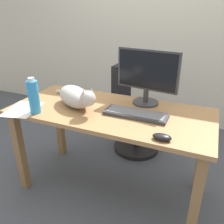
{
  "coord_description": "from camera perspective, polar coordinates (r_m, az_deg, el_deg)",
  "views": [
    {
      "loc": [
        0.63,
        -1.43,
        1.42
      ],
      "look_at": [
        0.08,
        -0.15,
        0.79
      ],
      "focal_mm": 37.44,
      "sensor_mm": 36.0,
      "label": 1
    }
  ],
  "objects": [
    {
      "name": "cat",
      "position": [
        1.76,
        -8.84,
        3.76
      ],
      "size": [
        0.52,
        0.37,
        0.2
      ],
      "color": "#B2ADA8",
      "rests_on": "desk"
    },
    {
      "name": "office_chair",
      "position": [
        2.43,
        5.19,
        -0.61
      ],
      "size": [
        0.48,
        0.48,
        0.92
      ],
      "color": "black",
      "rests_on": "ground_plane"
    },
    {
      "name": "keyboard",
      "position": [
        1.62,
        5.81,
        -0.49
      ],
      "size": [
        0.44,
        0.15,
        0.03
      ],
      "color": "#333338",
      "rests_on": "desk"
    },
    {
      "name": "paper_sheet",
      "position": [
        1.84,
        -20.94,
        0.67
      ],
      "size": [
        0.28,
        0.34,
        0.0
      ],
      "primitive_type": "cube",
      "rotation": [
        0.0,
        0.0,
        0.24
      ],
      "color": "white",
      "rests_on": "desk"
    },
    {
      "name": "desk",
      "position": [
        1.76,
        -0.43,
        -2.67
      ],
      "size": [
        1.47,
        0.67,
        0.73
      ],
      "color": "#9E7247",
      "rests_on": "ground_plane"
    },
    {
      "name": "back_wall",
      "position": [
        3.04,
        12.13,
        21.62
      ],
      "size": [
        6.0,
        0.04,
        2.6
      ],
      "primitive_type": "cube",
      "color": "beige",
      "rests_on": "ground_plane"
    },
    {
      "name": "computer_mouse",
      "position": [
        1.36,
        12.11,
        -6.0
      ],
      "size": [
        0.11,
        0.06,
        0.04
      ],
      "primitive_type": "ellipsoid",
      "color": "black",
      "rests_on": "desk"
    },
    {
      "name": "monitor",
      "position": [
        1.77,
        8.55,
        8.89
      ],
      "size": [
        0.48,
        0.2,
        0.42
      ],
      "color": "#333338",
      "rests_on": "desk"
    },
    {
      "name": "water_bottle",
      "position": [
        1.71,
        -18.59,
        3.57
      ],
      "size": [
        0.08,
        0.08,
        0.26
      ],
      "color": "#2D8CD1",
      "rests_on": "desk"
    },
    {
      "name": "ground_plane",
      "position": [
        2.12,
        -0.38,
        -17.83
      ],
      "size": [
        8.0,
        8.0,
        0.0
      ],
      "primitive_type": "plane",
      "color": "#474C56"
    }
  ]
}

